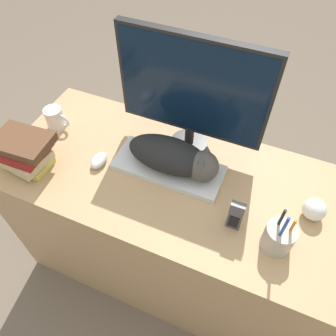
{
  "coord_description": "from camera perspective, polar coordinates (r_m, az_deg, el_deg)",
  "views": [
    {
      "loc": [
        0.28,
        -0.39,
        1.71
      ],
      "look_at": [
        -0.01,
        0.29,
        0.8
      ],
      "focal_mm": 35.0,
      "sensor_mm": 36.0,
      "label": 1
    }
  ],
  "objects": [
    {
      "name": "book_stack",
      "position": [
        1.32,
        -23.81,
        2.68
      ],
      "size": [
        0.22,
        0.17,
        0.14
      ],
      "color": "#CCC14C",
      "rests_on": "desk"
    },
    {
      "name": "ground_plane",
      "position": [
        1.77,
        -3.56,
        -23.94
      ],
      "size": [
        12.0,
        12.0,
        0.0
      ],
      "primitive_type": "plane",
      "color": "#6B5B4C"
    },
    {
      "name": "computer_mouse",
      "position": [
        1.28,
        -11.96,
        1.31
      ],
      "size": [
        0.05,
        0.09,
        0.04
      ],
      "color": "silver",
      "rests_on": "desk"
    },
    {
      "name": "phone",
      "position": [
        1.07,
        11.65,
        -8.2
      ],
      "size": [
        0.05,
        0.02,
        0.13
      ],
      "color": "#4C4C51",
      "rests_on": "desk"
    },
    {
      "name": "keyboard",
      "position": [
        1.24,
        0.08,
        0.09
      ],
      "size": [
        0.41,
        0.17,
        0.02
      ],
      "color": "silver",
      "rests_on": "desk"
    },
    {
      "name": "pen_cup",
      "position": [
        1.09,
        18.73,
        -11.33
      ],
      "size": [
        0.1,
        0.1,
        0.19
      ],
      "color": "#B2A893",
      "rests_on": "desk"
    },
    {
      "name": "desk",
      "position": [
        1.53,
        0.7,
        -10.12
      ],
      "size": [
        1.34,
        0.61,
        0.74
      ],
      "color": "tan",
      "rests_on": "ground_plane"
    },
    {
      "name": "cat",
      "position": [
        1.17,
        1.44,
        1.88
      ],
      "size": [
        0.34,
        0.15,
        0.13
      ],
      "color": "black",
      "rests_on": "keyboard"
    },
    {
      "name": "baseball",
      "position": [
        1.2,
        24.14,
        -6.59
      ],
      "size": [
        0.08,
        0.08,
        0.08
      ],
      "color": "silver",
      "rests_on": "desk"
    },
    {
      "name": "coffee_mug",
      "position": [
        1.45,
        -18.99,
        8.14
      ],
      "size": [
        0.11,
        0.07,
        0.09
      ],
      "color": "silver",
      "rests_on": "desk"
    },
    {
      "name": "monitor",
      "position": [
        1.16,
        4.24,
        13.26
      ],
      "size": [
        0.54,
        0.15,
        0.47
      ],
      "color": "black",
      "rests_on": "desk"
    }
  ]
}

